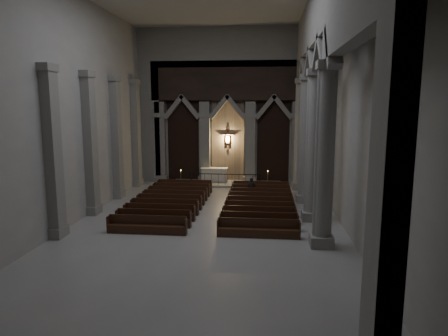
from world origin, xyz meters
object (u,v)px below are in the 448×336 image
altar (214,174)px  candle_stand_right (267,184)px  altar_rail (225,178)px  worshipper (252,188)px  pews (214,205)px  candle_stand_left (181,183)px

altar → candle_stand_right: 4.65m
altar_rail → candle_stand_right: (3.19, -0.50, -0.31)m
altar → worshipper: bearing=-55.8°
altar → altar_rail: size_ratio=0.40×
candle_stand_right → pews: candle_stand_right is taller
altar → pews: (1.01, -8.09, -0.40)m
altar_rail → candle_stand_right: candle_stand_right is taller
candle_stand_right → worshipper: candle_stand_right is taller
candle_stand_right → worshipper: (-1.09, -2.61, 0.28)m
altar_rail → candle_stand_right: 3.24m
candle_stand_left → worshipper: candle_stand_left is taller
pews → altar: bearing=97.1°
altar → pews: altar is taller
altar → candle_stand_left: candle_stand_left is taller
altar → worshipper: 5.53m
candle_stand_left → pews: (3.28, -6.05, -0.08)m
altar_rail → candle_stand_left: (-3.28, -0.57, -0.32)m
candle_stand_left → candle_stand_right: bearing=0.6°
worshipper → pews: bearing=-116.9°
candle_stand_left → candle_stand_right: 6.47m
candle_stand_right → altar_rail: bearing=171.1°
candle_stand_left → pews: bearing=-61.6°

